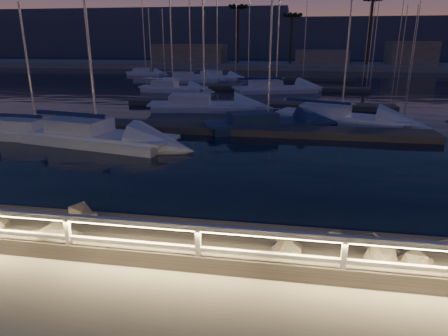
{
  "coord_description": "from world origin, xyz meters",
  "views": [
    {
      "loc": [
        2.81,
        -7.37,
        4.74
      ],
      "look_at": [
        0.88,
        4.0,
        1.03
      ],
      "focal_mm": 32.0,
      "sensor_mm": 36.0,
      "label": 1
    }
  ],
  "objects_px": {
    "sailboat_b": "(94,135)",
    "sailboat_i": "(189,79)",
    "sailboat_n": "(216,76)",
    "sailboat_m": "(145,73)",
    "sailboat_e": "(171,88)",
    "sailboat_c": "(265,123)",
    "sailboat_d": "(338,116)",
    "sailboat_k": "(274,88)",
    "sailboat_a": "(35,131)",
    "guard_rail": "(150,233)",
    "sailboat_g": "(201,105)"
  },
  "relations": [
    {
      "from": "sailboat_b",
      "to": "sailboat_i",
      "type": "height_order",
      "value": "sailboat_b"
    },
    {
      "from": "sailboat_n",
      "to": "sailboat_m",
      "type": "bearing_deg",
      "value": 176.47
    },
    {
      "from": "sailboat_e",
      "to": "sailboat_c",
      "type": "bearing_deg",
      "value": -52.4
    },
    {
      "from": "sailboat_e",
      "to": "sailboat_d",
      "type": "bearing_deg",
      "value": -37.01
    },
    {
      "from": "sailboat_d",
      "to": "sailboat_k",
      "type": "height_order",
      "value": "sailboat_k"
    },
    {
      "from": "sailboat_a",
      "to": "sailboat_b",
      "type": "height_order",
      "value": "sailboat_b"
    },
    {
      "from": "guard_rail",
      "to": "sailboat_g",
      "type": "distance_m",
      "value": 23.78
    },
    {
      "from": "guard_rail",
      "to": "sailboat_b",
      "type": "relative_size",
      "value": 2.98
    },
    {
      "from": "sailboat_n",
      "to": "sailboat_b",
      "type": "bearing_deg",
      "value": -71.99
    },
    {
      "from": "sailboat_b",
      "to": "sailboat_k",
      "type": "relative_size",
      "value": 0.96
    },
    {
      "from": "sailboat_g",
      "to": "sailboat_c",
      "type": "bearing_deg",
      "value": -57.14
    },
    {
      "from": "sailboat_a",
      "to": "sailboat_i",
      "type": "xyz_separation_m",
      "value": [
        0.82,
        32.0,
        0.04
      ]
    },
    {
      "from": "sailboat_m",
      "to": "sailboat_n",
      "type": "xyz_separation_m",
      "value": [
        12.25,
        -4.7,
        0.02
      ]
    },
    {
      "from": "sailboat_k",
      "to": "sailboat_d",
      "type": "bearing_deg",
      "value": -90.45
    },
    {
      "from": "guard_rail",
      "to": "sailboat_b",
      "type": "distance_m",
      "value": 14.22
    },
    {
      "from": "guard_rail",
      "to": "sailboat_e",
      "type": "relative_size",
      "value": 3.56
    },
    {
      "from": "sailboat_i",
      "to": "sailboat_k",
      "type": "bearing_deg",
      "value": -55.87
    },
    {
      "from": "sailboat_b",
      "to": "sailboat_c",
      "type": "xyz_separation_m",
      "value": [
        8.78,
        5.03,
        -0.05
      ]
    },
    {
      "from": "guard_rail",
      "to": "sailboat_i",
      "type": "distance_m",
      "value": 45.83
    },
    {
      "from": "sailboat_i",
      "to": "sailboat_n",
      "type": "distance_m",
      "value": 5.24
    },
    {
      "from": "sailboat_k",
      "to": "sailboat_m",
      "type": "height_order",
      "value": "sailboat_k"
    },
    {
      "from": "sailboat_b",
      "to": "sailboat_c",
      "type": "relative_size",
      "value": 1.12
    },
    {
      "from": "sailboat_k",
      "to": "sailboat_b",
      "type": "bearing_deg",
      "value": -128.21
    },
    {
      "from": "sailboat_a",
      "to": "sailboat_k",
      "type": "relative_size",
      "value": 0.72
    },
    {
      "from": "sailboat_n",
      "to": "sailboat_c",
      "type": "bearing_deg",
      "value": -56.61
    },
    {
      "from": "sailboat_c",
      "to": "sailboat_n",
      "type": "xyz_separation_m",
      "value": [
        -9.14,
        32.0,
        0.01
      ]
    },
    {
      "from": "sailboat_a",
      "to": "sailboat_k",
      "type": "distance_m",
      "value": 26.16
    },
    {
      "from": "sailboat_e",
      "to": "sailboat_m",
      "type": "distance_m",
      "value": 21.83
    },
    {
      "from": "sailboat_g",
      "to": "sailboat_k",
      "type": "distance_m",
      "value": 13.3
    },
    {
      "from": "guard_rail",
      "to": "sailboat_a",
      "type": "bearing_deg",
      "value": 132.12
    },
    {
      "from": "sailboat_b",
      "to": "sailboat_e",
      "type": "xyz_separation_m",
      "value": [
        -2.46,
        22.39,
        -0.03
      ]
    },
    {
      "from": "guard_rail",
      "to": "sailboat_i",
      "type": "height_order",
      "value": "sailboat_i"
    },
    {
      "from": "sailboat_d",
      "to": "sailboat_i",
      "type": "height_order",
      "value": "sailboat_d"
    },
    {
      "from": "guard_rail",
      "to": "sailboat_k",
      "type": "distance_m",
      "value": 35.71
    },
    {
      "from": "sailboat_e",
      "to": "sailboat_k",
      "type": "relative_size",
      "value": 0.8
    },
    {
      "from": "guard_rail",
      "to": "sailboat_a",
      "type": "relative_size",
      "value": 3.95
    },
    {
      "from": "sailboat_c",
      "to": "sailboat_m",
      "type": "distance_m",
      "value": 42.47
    },
    {
      "from": "guard_rail",
      "to": "sailboat_m",
      "type": "bearing_deg",
      "value": 110.5
    },
    {
      "from": "guard_rail",
      "to": "sailboat_m",
      "type": "relative_size",
      "value": 3.98
    },
    {
      "from": "sailboat_c",
      "to": "sailboat_g",
      "type": "bearing_deg",
      "value": 107.86
    },
    {
      "from": "sailboat_e",
      "to": "sailboat_n",
      "type": "xyz_separation_m",
      "value": [
        2.11,
        14.64,
        -0.01
      ]
    },
    {
      "from": "sailboat_e",
      "to": "sailboat_n",
      "type": "distance_m",
      "value": 14.79
    },
    {
      "from": "guard_rail",
      "to": "sailboat_k",
      "type": "height_order",
      "value": "sailboat_k"
    },
    {
      "from": "sailboat_b",
      "to": "sailboat_g",
      "type": "bearing_deg",
      "value": 84.68
    },
    {
      "from": "guard_rail",
      "to": "sailboat_m",
      "type": "height_order",
      "value": "sailboat_m"
    },
    {
      "from": "sailboat_b",
      "to": "sailboat_i",
      "type": "bearing_deg",
      "value": 106.42
    },
    {
      "from": "sailboat_e",
      "to": "sailboat_k",
      "type": "bearing_deg",
      "value": 11.23
    },
    {
      "from": "guard_rail",
      "to": "sailboat_k",
      "type": "bearing_deg",
      "value": 88.56
    },
    {
      "from": "guard_rail",
      "to": "sailboat_b",
      "type": "xyz_separation_m",
      "value": [
        -7.5,
        12.05,
        -0.9
      ]
    },
    {
      "from": "sailboat_e",
      "to": "sailboat_n",
      "type": "bearing_deg",
      "value": 86.47
    }
  ]
}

